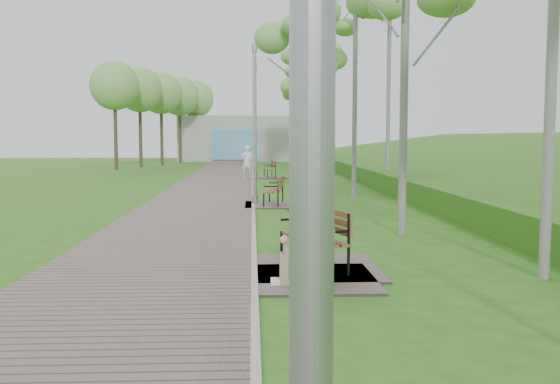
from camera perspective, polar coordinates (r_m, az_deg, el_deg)
The scene contains 18 objects.
ground at distance 5.93m, azimuth -2.22°, elevation -16.31°, with size 120.00×120.00×0.00m, color #286113.
walkway at distance 27.16m, azimuth -6.18°, elevation 0.51°, with size 3.50×67.00×0.04m, color #655852.
kerb at distance 27.11m, azimuth -2.48°, elevation 0.53°, with size 0.10×67.00×0.05m, color #999993.
embankment at distance 28.30m, azimuth 22.61°, elevation 0.29°, with size 14.00×70.00×1.60m, color #437F24.
building_north at distance 56.52m, azimuth -4.05°, elevation 4.88°, with size 10.00×5.20×4.00m.
bench_main at distance 9.40m, azimuth 2.62°, elevation -5.46°, with size 1.83×2.03×1.59m.
bench_second at distance 10.27m, azimuth 3.04°, elevation -5.75°, with size 2.04×2.27×1.26m.
bench_third at distance 19.69m, azimuth -0.58°, elevation -0.62°, with size 1.87×2.07×1.15m.
bench_far at distance 33.14m, azimuth -0.94°, elevation 1.67°, with size 1.82×2.02×1.12m.
lamp_post_second at distance 19.99m, azimuth -2.32°, elevation 5.67°, with size 0.20×0.20×5.09m.
lamp_post_third at distance 33.65m, azimuth -2.27°, elevation 6.09°, with size 0.23×0.23×5.93m.
pedestrian_near at distance 32.58m, azimuth -3.03°, elevation 2.77°, with size 0.63×0.41×1.73m, color white.
birch_mid_c at distance 30.11m, azimuth 3.03°, elevation 13.93°, with size 2.31×2.31×8.67m.
birch_far_a at distance 32.74m, azimuth 4.19°, elevation 14.29°, with size 2.46×2.46×9.45m.
birch_far_b at distance 30.91m, azimuth 1.27°, elevation 13.80°, with size 2.95×2.95×8.74m.
birch_far_c at distance 40.33m, azimuth 2.87°, elevation 12.66°, with size 2.30×2.30×9.56m.
birch_distant_a at distance 44.26m, azimuth 1.19°, elevation 10.33°, with size 2.63×2.63×7.93m.
birch_distant_b at distance 47.08m, azimuth 3.30°, elevation 10.95°, with size 2.61×2.61×8.92m.
Camera 1 is at (-0.02, -5.53, 2.16)m, focal length 40.00 mm.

